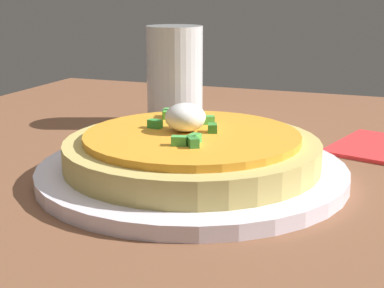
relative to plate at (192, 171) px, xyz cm
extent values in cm
cube|color=brown|center=(6.65, 4.80, -2.31)|extent=(101.93, 89.54, 3.31)
cylinder|color=white|center=(0.00, 0.00, 0.00)|extent=(28.61, 28.61, 1.31)
cylinder|color=tan|center=(0.00, 0.00, 1.84)|extent=(23.54, 23.54, 2.38)
cylinder|color=orange|center=(0.00, 0.00, 3.37)|extent=(19.85, 19.85, 0.67)
ellipsoid|color=white|center=(-0.81, 0.43, 5.02)|extent=(3.77, 3.77, 2.64)
cube|color=green|center=(1.43, -3.31, 4.10)|extent=(1.02, 1.40, 0.80)
cube|color=green|center=(-3.95, 0.57, 4.10)|extent=(1.39, 0.99, 0.80)
cube|color=#51B14E|center=(-4.81, 5.62, 4.10)|extent=(1.02, 1.41, 0.80)
cube|color=#378630|center=(1.67, 0.90, 4.10)|extent=(1.21, 1.48, 0.80)
cube|color=#378938|center=(1.75, -4.42, 4.10)|extent=(1.38, 1.51, 0.80)
cube|color=#4FBC51|center=(0.48, -4.38, 4.10)|extent=(1.45, 1.11, 0.80)
cube|color=green|center=(0.16, 3.90, 4.10)|extent=(1.50, 1.30, 0.80)
cube|color=#50BC41|center=(-4.50, 4.57, 4.10)|extent=(1.18, 1.47, 0.80)
cylinder|color=silver|center=(-9.96, 20.23, 5.64)|extent=(7.21, 7.21, 12.58)
cylinder|color=#432405|center=(-9.96, 20.23, 3.13)|extent=(6.34, 6.34, 6.77)
camera|label=1|loc=(17.82, -47.51, 16.47)|focal=53.62mm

